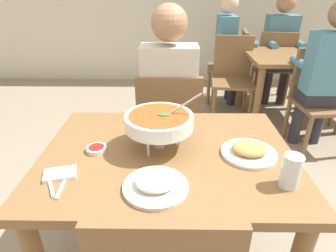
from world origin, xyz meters
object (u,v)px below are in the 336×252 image
object	(u,v)px
rice_plate	(156,184)
chair_bg_corner	(232,73)
sauce_dish	(97,148)
patron_bg_middle	(326,71)
appetizer_plate	(249,151)
diner_main	(169,93)
dining_table_far	(294,67)
chair_bg_right	(273,63)
patron_bg_left	(228,44)
drink_glass	(291,173)
chair_diner_main	(169,126)
dining_table_main	(168,174)
patron_bg_right	(280,44)
curry_bowl	(159,122)
chair_bg_middle	(318,94)
chair_bg_left	(233,63)

from	to	relation	value
rice_plate	chair_bg_corner	bearing A→B (deg)	71.86
sauce_dish	patron_bg_middle	xyz separation A→B (m)	(1.64, 1.27, -0.01)
rice_plate	appetizer_plate	xyz separation A→B (m)	(0.39, 0.23, 0.00)
diner_main	dining_table_far	xyz separation A→B (m)	(1.31, 1.15, -0.13)
chair_bg_right	rice_plate	bearing A→B (deg)	-116.41
dining_table_far	patron_bg_left	size ratio (longest dim) A/B	0.76
diner_main	drink_glass	size ratio (longest dim) A/B	10.08
drink_glass	patron_bg_left	distance (m)	2.65
chair_diner_main	patron_bg_middle	world-z (taller)	patron_bg_middle
rice_plate	chair_bg_corner	world-z (taller)	chair_bg_corner
dining_table_main	chair_bg_right	world-z (taller)	chair_bg_right
chair_bg_corner	patron_bg_right	world-z (taller)	patron_bg_right
sauce_dish	patron_bg_right	world-z (taller)	patron_bg_right
chair_bg_right	patron_bg_left	xyz separation A→B (m)	(-0.58, 0.00, 0.24)
dining_table_main	curry_bowl	distance (m)	0.26
diner_main	patron_bg_left	size ratio (longest dim) A/B	1.00
rice_plate	chair_bg_right	size ratio (longest dim) A/B	0.27
curry_bowl	drink_glass	bearing A→B (deg)	-28.67
dining_table_far	chair_bg_middle	bearing A→B (deg)	-86.23
dining_table_main	appetizer_plate	size ratio (longest dim) A/B	4.62
appetizer_plate	patron_bg_left	distance (m)	2.46
rice_plate	chair_bg_left	distance (m)	2.82
rice_plate	chair_bg_corner	size ratio (longest dim) A/B	0.27
chair_bg_left	chair_bg_right	world-z (taller)	same
appetizer_plate	chair_bg_left	bearing A→B (deg)	79.98
dining_table_main	patron_bg_middle	size ratio (longest dim) A/B	0.85
patron_bg_middle	chair_diner_main	bearing A→B (deg)	-156.22
drink_glass	chair_bg_left	xyz separation A→B (m)	(0.34, 2.66, -0.29)
chair_bg_right	patron_bg_middle	distance (m)	1.16
chair_bg_left	patron_bg_right	xyz separation A→B (m)	(0.54, 0.00, 0.24)
curry_bowl	patron_bg_middle	size ratio (longest dim) A/B	0.25
appetizer_plate	patron_bg_middle	distance (m)	1.62
chair_diner_main	patron_bg_left	world-z (taller)	patron_bg_left
diner_main	curry_bowl	bearing A→B (deg)	-93.08
chair_diner_main	chair_bg_left	size ratio (longest dim) A/B	1.00
chair_bg_left	drink_glass	bearing A→B (deg)	-97.28
chair_bg_right	dining_table_main	bearing A→B (deg)	-117.99
curry_bowl	rice_plate	distance (m)	0.31
chair_diner_main	dining_table_far	xyz separation A→B (m)	(1.31, 1.18, 0.10)
rice_plate	patron_bg_left	world-z (taller)	patron_bg_left
dining_table_main	diner_main	size ratio (longest dim) A/B	0.85
chair_bg_middle	patron_bg_right	distance (m)	1.11
rice_plate	chair_bg_right	distance (m)	2.98
chair_bg_left	rice_plate	bearing A→B (deg)	-107.14
drink_glass	patron_bg_right	distance (m)	2.81
dining_table_main	curry_bowl	size ratio (longest dim) A/B	3.33
chair_diner_main	appetizer_plate	distance (m)	0.84
dining_table_far	chair_bg_left	bearing A→B (deg)	133.11
chair_bg_left	patron_bg_left	xyz separation A→B (m)	(-0.09, -0.02, 0.24)
rice_plate	patron_bg_left	xyz separation A→B (m)	(0.74, 2.66, -0.02)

